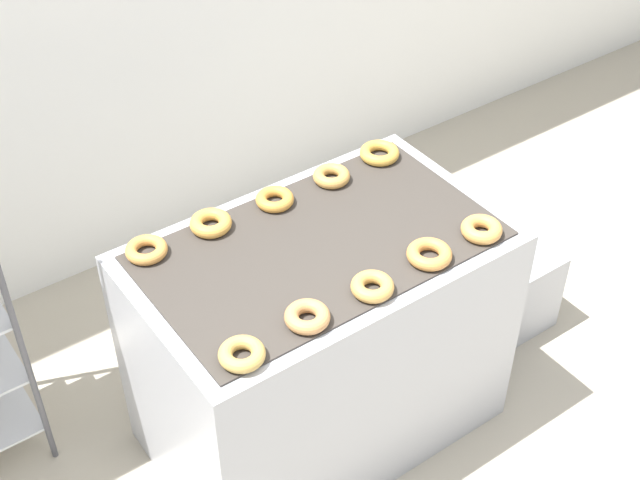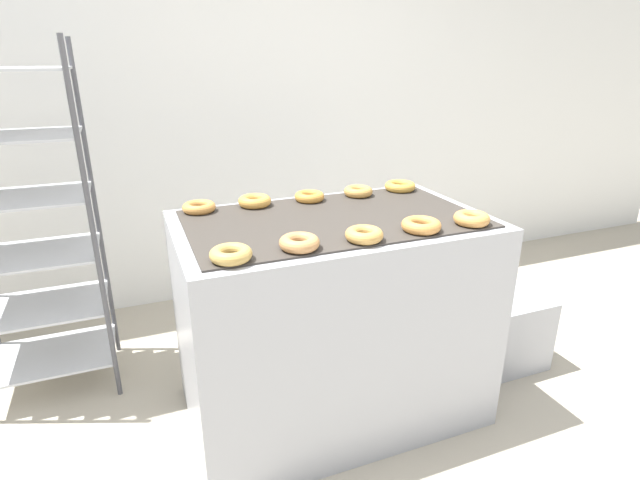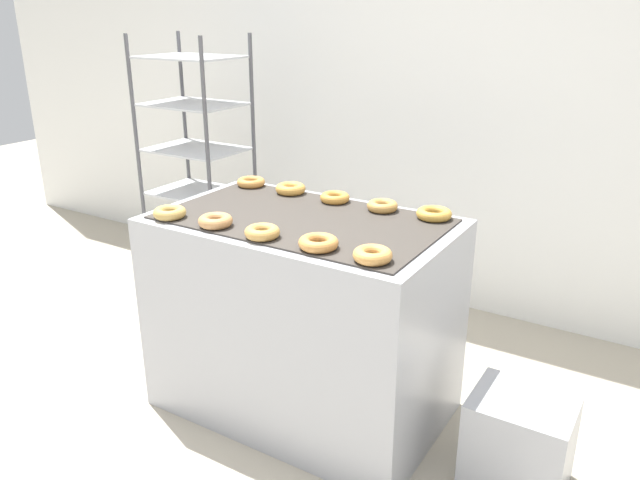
{
  "view_description": "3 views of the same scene",
  "coord_description": "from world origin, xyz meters",
  "px_view_note": "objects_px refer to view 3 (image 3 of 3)",
  "views": [
    {
      "loc": [
        -1.37,
        -1.27,
        2.95
      ],
      "look_at": [
        0.0,
        0.65,
        0.99
      ],
      "focal_mm": 50.0,
      "sensor_mm": 36.0,
      "label": 1
    },
    {
      "loc": [
        -0.79,
        -1.19,
        1.62
      ],
      "look_at": [
        0.0,
        0.8,
        0.82
      ],
      "focal_mm": 28.0,
      "sensor_mm": 36.0,
      "label": 2
    },
    {
      "loc": [
        1.43,
        -1.52,
        1.83
      ],
      "look_at": [
        0.0,
        0.8,
        0.82
      ],
      "focal_mm": 35.0,
      "sensor_mm": 36.0,
      "label": 3
    }
  ],
  "objects_px": {
    "baking_rack_cart": "(198,171)",
    "donut_far_left": "(291,189)",
    "donut_far_rightmost": "(434,214)",
    "donut_near_rightmost": "(373,255)",
    "fryer_machine": "(303,316)",
    "donut_near_left": "(215,221)",
    "glaze_bin": "(519,443)",
    "donut_far_leftmost": "(251,182)",
    "donut_near_leftmost": "(170,213)",
    "donut_far_right": "(382,206)",
    "donut_near_center": "(263,232)",
    "donut_far_center": "(334,197)",
    "donut_near_right": "(318,243)"
  },
  "relations": [
    {
      "from": "fryer_machine",
      "to": "donut_near_leftmost",
      "type": "xyz_separation_m",
      "value": [
        -0.5,
        -0.3,
        0.51
      ]
    },
    {
      "from": "fryer_machine",
      "to": "donut_near_center",
      "type": "xyz_separation_m",
      "value": [
        0.0,
        -0.29,
        0.51
      ]
    },
    {
      "from": "glaze_bin",
      "to": "donut_near_leftmost",
      "type": "distance_m",
      "value": 1.75
    },
    {
      "from": "donut_far_left",
      "to": "donut_far_rightmost",
      "type": "xyz_separation_m",
      "value": [
        0.76,
        -0.0,
        -0.0
      ]
    },
    {
      "from": "donut_near_leftmost",
      "to": "donut_near_left",
      "type": "relative_size",
      "value": 0.99
    },
    {
      "from": "glaze_bin",
      "to": "donut_near_center",
      "type": "height_order",
      "value": "donut_near_center"
    },
    {
      "from": "donut_near_right",
      "to": "baking_rack_cart",
      "type": "bearing_deg",
      "value": 147.0
    },
    {
      "from": "fryer_machine",
      "to": "donut_far_leftmost",
      "type": "bearing_deg",
      "value": 149.62
    },
    {
      "from": "baking_rack_cart",
      "to": "donut_near_right",
      "type": "bearing_deg",
      "value": -33.0
    },
    {
      "from": "baking_rack_cart",
      "to": "donut_far_left",
      "type": "relative_size",
      "value": 11.32
    },
    {
      "from": "fryer_machine",
      "to": "glaze_bin",
      "type": "height_order",
      "value": "fryer_machine"
    },
    {
      "from": "fryer_machine",
      "to": "baking_rack_cart",
      "type": "xyz_separation_m",
      "value": [
        -1.25,
        0.7,
        0.38
      ]
    },
    {
      "from": "donut_near_left",
      "to": "donut_near_center",
      "type": "height_order",
      "value": "same"
    },
    {
      "from": "baking_rack_cart",
      "to": "fryer_machine",
      "type": "bearing_deg",
      "value": -29.27
    },
    {
      "from": "donut_near_left",
      "to": "donut_far_rightmost",
      "type": "xyz_separation_m",
      "value": [
        0.75,
        0.58,
        -0.0
      ]
    },
    {
      "from": "fryer_machine",
      "to": "donut_near_left",
      "type": "height_order",
      "value": "donut_near_left"
    },
    {
      "from": "donut_near_leftmost",
      "to": "donut_near_right",
      "type": "height_order",
      "value": "same"
    },
    {
      "from": "donut_far_center",
      "to": "donut_far_right",
      "type": "relative_size",
      "value": 1.0
    },
    {
      "from": "donut_far_rightmost",
      "to": "donut_near_rightmost",
      "type": "bearing_deg",
      "value": -90.5
    },
    {
      "from": "donut_near_leftmost",
      "to": "donut_far_leftmost",
      "type": "height_order",
      "value": "donut_near_leftmost"
    },
    {
      "from": "fryer_machine",
      "to": "donut_near_center",
      "type": "height_order",
      "value": "donut_near_center"
    },
    {
      "from": "donut_near_left",
      "to": "donut_near_leftmost",
      "type": "bearing_deg",
      "value": -176.35
    },
    {
      "from": "glaze_bin",
      "to": "donut_near_rightmost",
      "type": "height_order",
      "value": "donut_near_rightmost"
    },
    {
      "from": "fryer_machine",
      "to": "donut_near_center",
      "type": "distance_m",
      "value": 0.59
    },
    {
      "from": "glaze_bin",
      "to": "donut_far_right",
      "type": "distance_m",
      "value": 1.15
    },
    {
      "from": "donut_far_leftmost",
      "to": "donut_far_left",
      "type": "xyz_separation_m",
      "value": [
        0.25,
        -0.0,
        0.0
      ]
    },
    {
      "from": "donut_near_rightmost",
      "to": "donut_far_left",
      "type": "distance_m",
      "value": 0.95
    },
    {
      "from": "glaze_bin",
      "to": "donut_far_right",
      "type": "height_order",
      "value": "donut_far_right"
    },
    {
      "from": "donut_far_right",
      "to": "donut_near_rightmost",
      "type": "bearing_deg",
      "value": -67.09
    },
    {
      "from": "donut_near_left",
      "to": "donut_near_right",
      "type": "relative_size",
      "value": 0.94
    },
    {
      "from": "donut_near_center",
      "to": "donut_near_leftmost",
      "type": "bearing_deg",
      "value": -179.17
    },
    {
      "from": "donut_far_left",
      "to": "donut_near_center",
      "type": "bearing_deg",
      "value": -65.67
    },
    {
      "from": "fryer_machine",
      "to": "donut_near_rightmost",
      "type": "bearing_deg",
      "value": -29.96
    },
    {
      "from": "donut_near_rightmost",
      "to": "donut_far_leftmost",
      "type": "bearing_deg",
      "value": 149.83
    },
    {
      "from": "donut_far_left",
      "to": "donut_far_center",
      "type": "bearing_deg",
      "value": -2.54
    },
    {
      "from": "fryer_machine",
      "to": "baking_rack_cart",
      "type": "bearing_deg",
      "value": 150.73
    },
    {
      "from": "donut_near_rightmost",
      "to": "donut_near_center",
      "type": "bearing_deg",
      "value": -178.86
    },
    {
      "from": "donut_near_rightmost",
      "to": "donut_far_left",
      "type": "bearing_deg",
      "value": 142.41
    },
    {
      "from": "donut_near_leftmost",
      "to": "donut_near_left",
      "type": "distance_m",
      "value": 0.25
    },
    {
      "from": "donut_near_leftmost",
      "to": "donut_near_center",
      "type": "relative_size",
      "value": 1.01
    },
    {
      "from": "donut_near_right",
      "to": "donut_far_right",
      "type": "relative_size",
      "value": 1.1
    },
    {
      "from": "donut_far_center",
      "to": "donut_near_right",
      "type": "bearing_deg",
      "value": -65.33
    },
    {
      "from": "baking_rack_cart",
      "to": "glaze_bin",
      "type": "bearing_deg",
      "value": -17.16
    },
    {
      "from": "glaze_bin",
      "to": "donut_far_right",
      "type": "bearing_deg",
      "value": 159.89
    },
    {
      "from": "donut_near_left",
      "to": "donut_near_center",
      "type": "distance_m",
      "value": 0.26
    },
    {
      "from": "donut_near_leftmost",
      "to": "donut_near_rightmost",
      "type": "height_order",
      "value": "donut_near_rightmost"
    },
    {
      "from": "donut_near_center",
      "to": "donut_far_center",
      "type": "height_order",
      "value": "donut_near_center"
    },
    {
      "from": "donut_near_left",
      "to": "donut_far_left",
      "type": "height_order",
      "value": "same"
    },
    {
      "from": "donut_near_leftmost",
      "to": "donut_near_right",
      "type": "bearing_deg",
      "value": 1.71
    },
    {
      "from": "fryer_machine",
      "to": "donut_far_rightmost",
      "type": "height_order",
      "value": "donut_far_rightmost"
    }
  ]
}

